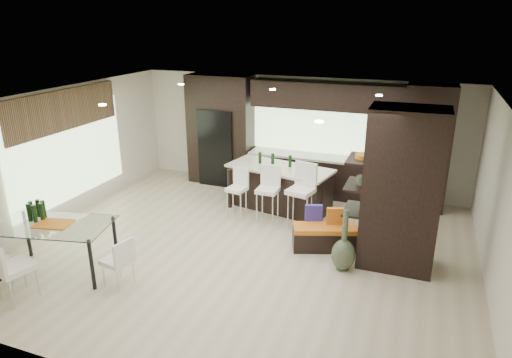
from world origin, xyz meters
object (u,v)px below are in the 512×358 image
at_px(stool_mid, 268,200).
at_px(bench, 325,237).
at_px(floor_vase, 344,240).
at_px(dining_table, 57,248).
at_px(stool_left, 237,198).
at_px(chair_end, 117,264).
at_px(stool_right, 300,203).
at_px(kitchen_island, 279,187).
at_px(chair_near, 16,271).

distance_m(stool_mid, bench, 1.57).
distance_m(floor_vase, dining_table, 4.70).
relative_size(stool_left, chair_end, 1.12).
height_order(stool_mid, chair_end, stool_mid).
relative_size(stool_right, floor_vase, 0.98).
distance_m(stool_mid, dining_table, 4.00).
bearing_deg(dining_table, bench, 17.99).
bearing_deg(chair_end, kitchen_island, -8.23).
bearing_deg(dining_table, chair_near, -102.61).
distance_m(bench, floor_vase, 0.82).
bearing_deg(dining_table, floor_vase, 8.76).
bearing_deg(stool_mid, chair_end, -115.34).
bearing_deg(floor_vase, stool_right, 129.95).
bearing_deg(stool_left, stool_mid, 8.82).
bearing_deg(stool_mid, stool_right, -2.82).
distance_m(kitchen_island, chair_near, 5.35).
relative_size(kitchen_island, dining_table, 1.27).
bearing_deg(dining_table, kitchen_island, 43.72).
relative_size(kitchen_island, chair_near, 2.46).
bearing_deg(bench, stool_left, 139.84).
bearing_deg(bench, chair_end, -159.75).
distance_m(stool_left, chair_near, 4.35).
distance_m(kitchen_island, stool_left, 1.04).
height_order(floor_vase, dining_table, floor_vase).
bearing_deg(floor_vase, stool_mid, 143.13).
bearing_deg(stool_right, stool_mid, -169.01).
height_order(stool_mid, stool_right, stool_right).
height_order(stool_mid, chair_near, stool_mid).
xyz_separation_m(kitchen_island, stool_right, (0.69, -0.82, 0.06)).
height_order(stool_mid, floor_vase, floor_vase).
distance_m(kitchen_island, dining_table, 4.64).
relative_size(bench, dining_table, 0.65).
distance_m(stool_left, dining_table, 3.62).
distance_m(dining_table, chair_near, 0.83).
distance_m(stool_right, chair_near, 5.06).
bearing_deg(chair_near, dining_table, 106.46).
bearing_deg(floor_vase, kitchen_island, 130.04).
xyz_separation_m(stool_right, bench, (0.68, -0.71, -0.31)).
relative_size(bench, chair_near, 1.27).
bearing_deg(stool_left, bench, -9.48).
xyz_separation_m(bench, chair_near, (-3.94, -3.16, 0.23)).
distance_m(bench, chair_end, 3.62).
distance_m(kitchen_island, stool_right, 1.07).
distance_m(stool_left, stool_mid, 0.69).
distance_m(stool_left, stool_right, 1.39).
relative_size(kitchen_island, floor_vase, 2.09).
relative_size(bench, floor_vase, 1.08).
relative_size(stool_mid, chair_near, 1.04).
xyz_separation_m(kitchen_island, chair_end, (-1.40, -3.86, -0.09)).
relative_size(stool_mid, floor_vase, 0.88).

